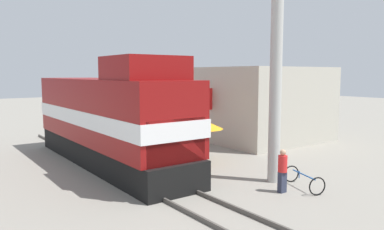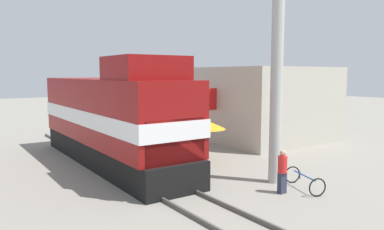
{
  "view_description": "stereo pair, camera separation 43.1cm",
  "coord_description": "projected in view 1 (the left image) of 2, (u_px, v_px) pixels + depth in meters",
  "views": [
    {
      "loc": [
        -7.28,
        -12.65,
        4.41
      ],
      "look_at": [
        1.2,
        -1.01,
        2.8
      ],
      "focal_mm": 35.0,
      "sensor_mm": 36.0,
      "label": 1
    },
    {
      "loc": [
        -6.93,
        -12.9,
        4.41
      ],
      "look_at": [
        1.2,
        -1.01,
        2.8
      ],
      "focal_mm": 35.0,
      "sensor_mm": 36.0,
      "label": 2
    }
  ],
  "objects": [
    {
      "name": "vendor_umbrella",
      "position": [
        203.0,
        124.0,
        18.65
      ],
      "size": [
        2.05,
        2.05,
        2.12
      ],
      "color": "#4C4C4C",
      "rests_on": "ground_plane"
    },
    {
      "name": "rail_far",
      "position": [
        168.0,
        180.0,
        15.32
      ],
      "size": [
        0.08,
        29.33,
        0.15
      ],
      "primitive_type": "cube",
      "color": "#4C4742",
      "rests_on": "ground_plane"
    },
    {
      "name": "utility_pole",
      "position": [
        276.0,
        74.0,
        14.85
      ],
      "size": [
        1.8,
        0.48,
        8.7
      ],
      "color": "#B2B2AD",
      "rests_on": "ground_plane"
    },
    {
      "name": "shrub_cluster",
      "position": [
        196.0,
        152.0,
        19.38
      ],
      "size": [
        0.73,
        0.73,
        0.73
      ],
      "primitive_type": "sphere",
      "color": "#388C38",
      "rests_on": "ground_plane"
    },
    {
      "name": "ground_plane",
      "position": [
        153.0,
        184.0,
        14.91
      ],
      "size": [
        120.0,
        120.0,
        0.0
      ],
      "primitive_type": "plane",
      "color": "gray"
    },
    {
      "name": "bicycle",
      "position": [
        303.0,
        179.0,
        14.38
      ],
      "size": [
        1.26,
        1.94,
        0.69
      ],
      "rotation": [
        0.0,
        0.0,
        2.79
      ],
      "color": "black",
      "rests_on": "ground_plane"
    },
    {
      "name": "person_bystander",
      "position": [
        283.0,
        169.0,
        13.83
      ],
      "size": [
        0.34,
        0.34,
        1.63
      ],
      "color": "#2D3347",
      "rests_on": "ground_plane"
    },
    {
      "name": "rail_near",
      "position": [
        137.0,
        186.0,
        14.48
      ],
      "size": [
        0.08,
        29.33,
        0.15
      ],
      "primitive_type": "cube",
      "color": "#4C4742",
      "rests_on": "ground_plane"
    },
    {
      "name": "locomotive",
      "position": [
        111.0,
        119.0,
        17.84
      ],
      "size": [
        2.98,
        12.62,
        5.08
      ],
      "color": "black",
      "rests_on": "ground_plane"
    },
    {
      "name": "building_block_distant",
      "position": [
        261.0,
        104.0,
        24.96
      ],
      "size": [
        7.57,
        6.77,
        4.81
      ],
      "primitive_type": "cube",
      "color": "#B7B2A3",
      "rests_on": "ground_plane"
    },
    {
      "name": "billboard_sign",
      "position": [
        214.0,
        102.0,
        23.23
      ],
      "size": [
        2.23,
        0.12,
        3.51
      ],
      "color": "#595959",
      "rests_on": "ground_plane"
    }
  ]
}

